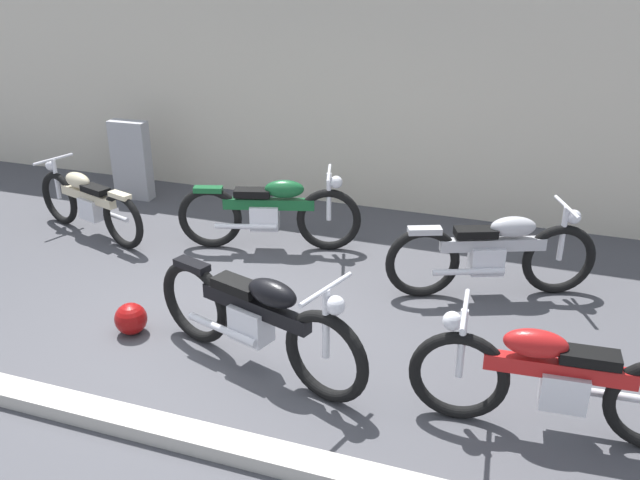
# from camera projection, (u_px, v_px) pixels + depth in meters

# --- Properties ---
(ground_plane) EXTENTS (40.00, 40.00, 0.00)m
(ground_plane) POSITION_uv_depth(u_px,v_px,m) (220.00, 341.00, 6.19)
(ground_plane) COLOR #47474C
(building_wall) EXTENTS (18.00, 0.30, 3.10)m
(building_wall) POSITION_uv_depth(u_px,v_px,m) (348.00, 88.00, 8.89)
(building_wall) COLOR beige
(building_wall) RESTS_ON ground_plane
(curb_strip) EXTENTS (18.00, 0.24, 0.12)m
(curb_strip) POSITION_uv_depth(u_px,v_px,m) (140.00, 424.00, 5.05)
(curb_strip) COLOR #B7B2A8
(curb_strip) RESTS_ON ground_plane
(stone_marker) EXTENTS (0.53, 0.23, 1.09)m
(stone_marker) POSITION_uv_depth(u_px,v_px,m) (131.00, 160.00, 9.38)
(stone_marker) COLOR #9E9EA3
(stone_marker) RESTS_ON ground_plane
(helmet) EXTENTS (0.30, 0.30, 0.30)m
(helmet) POSITION_uv_depth(u_px,v_px,m) (131.00, 319.00, 6.26)
(helmet) COLOR maroon
(helmet) RESTS_ON ground_plane
(motorcycle_silver) EXTENTS (2.01, 0.99, 0.96)m
(motorcycle_silver) POSITION_uv_depth(u_px,v_px,m) (494.00, 253.00, 6.82)
(motorcycle_silver) COLOR black
(motorcycle_silver) RESTS_ON ground_plane
(motorcycle_cream) EXTENTS (1.86, 0.79, 0.87)m
(motorcycle_cream) POSITION_uv_depth(u_px,v_px,m) (88.00, 203.00, 8.24)
(motorcycle_cream) COLOR black
(motorcycle_cream) RESTS_ON ground_plane
(motorcycle_green) EXTENTS (2.06, 0.83, 0.95)m
(motorcycle_green) POSITION_uv_depth(u_px,v_px,m) (271.00, 212.00, 7.86)
(motorcycle_green) COLOR black
(motorcycle_green) RESTS_ON ground_plane
(motorcycle_black) EXTENTS (2.15, 0.90, 1.00)m
(motorcycle_black) POSITION_uv_depth(u_px,v_px,m) (257.00, 319.00, 5.62)
(motorcycle_black) COLOR black
(motorcycle_black) RESTS_ON ground_plane
(motorcycle_red) EXTENTS (2.12, 0.59, 0.95)m
(motorcycle_red) POSITION_uv_depth(u_px,v_px,m) (555.00, 380.00, 4.88)
(motorcycle_red) COLOR black
(motorcycle_red) RESTS_ON ground_plane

